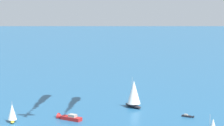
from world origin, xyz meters
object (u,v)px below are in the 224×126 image
object	(u,v)px
sailboat_near_centre	(12,113)
motorboat_offshore	(68,118)
sailboat_far_stbd	(134,94)
motorboat_ahead	(188,116)

from	to	relation	value
sailboat_near_centre	motorboat_offshore	size ratio (longest dim) A/B	0.73
sailboat_near_centre	sailboat_far_stbd	size ratio (longest dim) A/B	0.59
sailboat_near_centre	motorboat_ahead	size ratio (longest dim) A/B	1.58
sailboat_near_centre	motorboat_ahead	bearing A→B (deg)	139.16
motorboat_ahead	motorboat_offshore	bearing A→B (deg)	-42.60
motorboat_ahead	sailboat_far_stbd	bearing A→B (deg)	-85.01
motorboat_offshore	motorboat_ahead	bearing A→B (deg)	137.40
sailboat_near_centre	motorboat_offshore	xyz separation A→B (m)	(-17.71, 13.29, -2.93)
sailboat_near_centre	motorboat_offshore	distance (m)	22.34
sailboat_near_centre	sailboat_far_stbd	distance (m)	55.47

